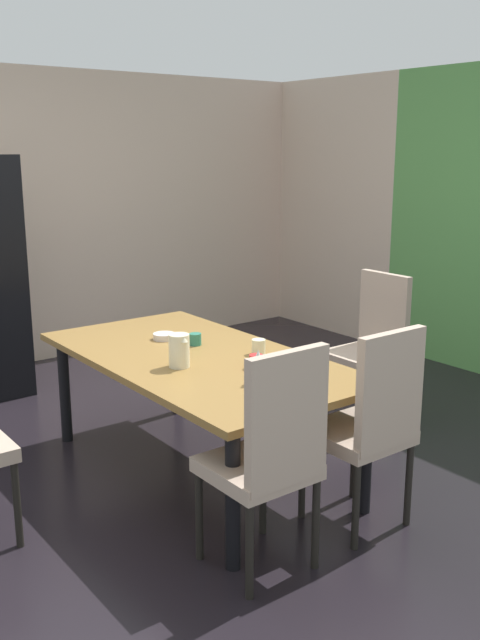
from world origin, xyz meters
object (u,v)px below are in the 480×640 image
dining_table (198,367)px  cup_left (259,347)px  cup_front (256,361)px  pitcher_near_shelf (179,350)px  serving_bowl_west (164,336)px  cup_south (195,339)px  chair_right_near (270,452)px  chair_right_far (370,420)px  chair_head_far (372,341)px  wine_glass_north (258,359)px  wine_glass_rear (292,383)px

dining_table → cup_left: cup_left is taller
cup_left → cup_front: size_ratio=1.14×
cup_front → pitcher_near_shelf: (-0.27, -0.32, 0.06)m
serving_bowl_west → cup_left: bearing=24.0°
cup_left → cup_south: (-0.38, -0.19, -0.01)m
pitcher_near_shelf → dining_table: bearing=121.2°
dining_table → chair_right_near: (1.04, -0.32, -0.07)m
chair_right_far → pitcher_near_shelf: 1.08m
chair_head_far → pitcher_near_shelf: size_ratio=5.68×
dining_table → chair_right_near: size_ratio=1.90×
serving_bowl_west → cup_front: (0.80, 0.09, 0.02)m
dining_table → cup_front: (0.39, 0.12, 0.11)m
cup_front → dining_table: bearing=-162.8°
cup_south → wine_glass_north: bearing=-10.3°
chair_head_far → wine_glass_rear: bearing=120.6°
dining_table → serving_bowl_west: (-0.42, 0.03, 0.09)m
chair_right_far → pitcher_near_shelf: bearing=119.5°
cup_left → cup_south: 0.42m
wine_glass_north → pitcher_near_shelf: bearing=-160.5°
chair_head_far → serving_bowl_west: size_ratio=7.58×
cup_south → pitcher_near_shelf: bearing=-44.8°
cup_left → cup_south: size_ratio=1.17×
wine_glass_rear → dining_table: bearing=173.5°
chair_right_near → serving_bowl_west: bearing=76.5°
chair_right_near → wine_glass_rear: 0.34m
dining_table → chair_right_near: 1.09m
chair_right_near → cup_front: chair_right_near is taller
wine_glass_rear → serving_bowl_west: 1.36m
dining_table → cup_front: bearing=17.2°
chair_right_far → cup_left: 0.87m
chair_right_near → cup_south: (-1.23, 0.43, 0.17)m
dining_table → chair_right_far: (1.04, 0.32, -0.07)m
cup_south → pitcher_near_shelf: size_ratio=0.40×
serving_bowl_west → pitcher_near_shelf: pitcher_near_shelf is taller
wine_glass_north → cup_south: wine_glass_north is taller
wine_glass_rear → cup_front: size_ratio=1.96×
wine_glass_north → pitcher_near_shelf: (-0.47, -0.17, -0.03)m
chair_right_far → cup_front: chair_right_far is taller
chair_right_near → chair_head_far: chair_right_near is taller
dining_table → chair_right_far: 1.09m
chair_head_far → serving_bowl_west: (-0.45, -1.39, 0.16)m
pitcher_near_shelf → wine_glass_rear: bearing=6.5°
cup_front → chair_right_far: bearing=17.1°
chair_head_far → cup_left: 1.15m
chair_head_far → wine_glass_north: (0.56, -1.45, 0.27)m
chair_right_far → cup_left: size_ratio=12.27×
wine_glass_rear → chair_right_far: bearing=76.5°
chair_right_near → pitcher_near_shelf: chair_right_near is taller
wine_glass_rear → cup_front: bearing=157.6°
chair_head_far → pitcher_near_shelf: chair_head_far is taller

